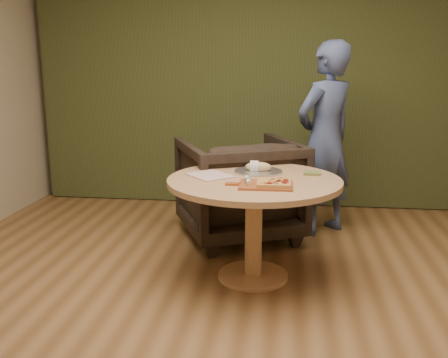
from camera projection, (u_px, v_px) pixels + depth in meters
name	position (u px, v px, depth m)	size (l,w,h in m)	color
room_shell	(224.00, 92.00, 2.54)	(5.04, 6.04, 2.84)	olive
curtain	(258.00, 76.00, 5.34)	(4.80, 0.14, 2.78)	#313919
pedestal_table	(254.00, 198.00, 3.54)	(1.23, 1.23, 0.75)	tan
pizza_paddle	(264.00, 185.00, 3.30)	(0.45, 0.28, 0.01)	#954B26
flatbread_pizza	(274.00, 183.00, 3.27)	(0.22, 0.22, 0.04)	tan
cutlery_roll	(248.00, 180.00, 3.33)	(0.06, 0.20, 0.03)	beige
newspaper	(210.00, 175.00, 3.58)	(0.30, 0.25, 0.01)	white
serving_tray	(258.00, 172.00, 3.70)	(0.36, 0.36, 0.02)	silver
bread_roll	(257.00, 167.00, 3.69)	(0.19, 0.09, 0.09)	#D1B87F
green_packet	(312.00, 173.00, 3.63)	(0.12, 0.10, 0.02)	#505B29
armchair	(239.00, 183.00, 4.44)	(0.97, 0.90, 0.99)	black
person_standing	(325.00, 140.00, 4.49)	(0.64, 0.42, 1.74)	#41507C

